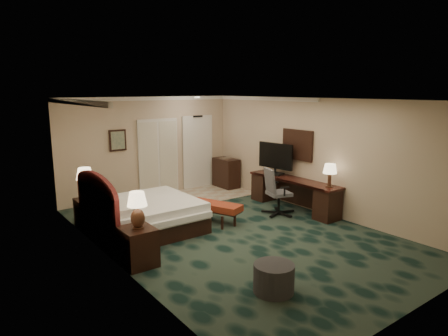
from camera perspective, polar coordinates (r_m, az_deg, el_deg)
floor at (r=8.30m, az=1.36°, el=-9.20°), size 5.00×7.50×0.00m
ceiling at (r=7.79m, az=1.46°, el=9.77°), size 5.00×7.50×0.00m
wall_back at (r=11.09m, az=-10.65°, el=3.00°), size 5.00×0.00×2.70m
wall_front at (r=5.58m, az=26.05°, el=-6.04°), size 5.00×0.00×2.70m
wall_left at (r=6.72m, az=-15.63°, el=-2.50°), size 0.00×7.50×2.70m
wall_right at (r=9.66m, az=13.17°, el=1.70°), size 0.00×7.50×2.70m
crown_molding at (r=7.79m, az=1.45°, el=9.40°), size 5.00×7.50×0.10m
tile_patch at (r=11.06m, az=-4.25°, el=-3.97°), size 3.20×1.70×0.01m
headboard at (r=7.82m, az=-17.65°, el=-5.64°), size 0.12×2.00×1.40m
entry_door at (r=11.86m, az=-3.80°, el=2.23°), size 1.02×0.06×2.18m
closet_doors at (r=11.21m, az=-9.36°, el=1.58°), size 1.20×0.06×2.10m
wall_art at (r=10.66m, az=-14.95°, el=3.84°), size 0.45×0.06×0.55m
wall_mirror at (r=9.99m, az=10.45°, el=3.28°), size 0.05×0.95×0.75m
bed at (r=8.46m, az=-11.13°, el=-6.74°), size 2.02×1.87×0.64m
nightstand_near at (r=6.91m, az=-12.19°, el=-10.91°), size 0.52×0.59×0.65m
nightstand_far at (r=9.06m, az=-18.77°, el=-6.06°), size 0.48×0.55×0.60m
lamp_near at (r=6.67m, az=-12.26°, el=-5.93°), size 0.41×0.41×0.62m
lamp_far at (r=8.95m, az=-19.21°, el=-2.08°), size 0.38×0.38×0.67m
bed_bench at (r=8.92m, az=-1.42°, el=-6.31°), size 0.87×1.33×0.43m
ottoman at (r=6.02m, az=7.13°, el=-15.34°), size 0.62×0.62×0.42m
desk at (r=9.93m, az=9.84°, el=-3.67°), size 0.56×2.61×0.75m
tv at (r=10.21m, az=7.35°, el=1.31°), size 0.22×1.04×0.81m
desk_lamp at (r=9.13m, az=14.87°, el=-1.03°), size 0.36×0.36×0.54m
desk_chair at (r=9.39m, az=7.87°, el=-3.32°), size 0.79×0.77×1.11m
minibar at (r=11.93m, az=0.31°, el=-0.71°), size 0.46×0.82×0.87m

